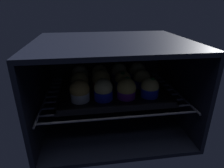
% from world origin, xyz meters
% --- Properties ---
extents(oven_cavity, '(0.59, 0.47, 0.37)m').
position_xyz_m(oven_cavity, '(0.00, 0.26, 0.17)').
color(oven_cavity, black).
rests_on(oven_cavity, ground).
extents(oven_rack, '(0.55, 0.42, 0.01)m').
position_xyz_m(oven_rack, '(0.00, 0.22, 0.14)').
color(oven_rack, '#444756').
rests_on(oven_rack, oven_cavity).
extents(baking_tray, '(0.43, 0.34, 0.02)m').
position_xyz_m(baking_tray, '(0.00, 0.23, 0.15)').
color(baking_tray, black).
rests_on(baking_tray, oven_rack).
extents(muffin_row0_col0, '(0.07, 0.07, 0.08)m').
position_xyz_m(muffin_row0_col0, '(-0.13, 0.14, 0.19)').
color(muffin_row0_col0, silver).
rests_on(muffin_row0_col0, baking_tray).
extents(muffin_row0_col1, '(0.07, 0.07, 0.08)m').
position_xyz_m(muffin_row0_col1, '(-0.05, 0.14, 0.19)').
color(muffin_row0_col1, '#1928B7').
rests_on(muffin_row0_col1, baking_tray).
extents(muffin_row0_col2, '(0.07, 0.07, 0.08)m').
position_xyz_m(muffin_row0_col2, '(0.04, 0.14, 0.19)').
color(muffin_row0_col2, '#7A238C').
rests_on(muffin_row0_col2, baking_tray).
extents(muffin_row0_col3, '(0.07, 0.07, 0.08)m').
position_xyz_m(muffin_row0_col3, '(0.13, 0.14, 0.19)').
color(muffin_row0_col3, '#1928B7').
rests_on(muffin_row0_col3, baking_tray).
extents(muffin_row1_col0, '(0.07, 0.07, 0.08)m').
position_xyz_m(muffin_row1_col0, '(-0.13, 0.23, 0.19)').
color(muffin_row1_col0, '#0C8C84').
rests_on(muffin_row1_col0, baking_tray).
extents(muffin_row1_col1, '(0.07, 0.07, 0.09)m').
position_xyz_m(muffin_row1_col1, '(-0.04, 0.23, 0.19)').
color(muffin_row1_col1, red).
rests_on(muffin_row1_col1, baking_tray).
extents(muffin_row1_col2, '(0.07, 0.07, 0.08)m').
position_xyz_m(muffin_row1_col2, '(0.05, 0.23, 0.19)').
color(muffin_row1_col2, '#1928B7').
rests_on(muffin_row1_col2, baking_tray).
extents(muffin_row1_col3, '(0.07, 0.07, 0.08)m').
position_xyz_m(muffin_row1_col3, '(0.13, 0.23, 0.19)').
color(muffin_row1_col3, '#1928B7').
rests_on(muffin_row1_col3, baking_tray).
extents(muffin_row2_col0, '(0.07, 0.07, 0.08)m').
position_xyz_m(muffin_row2_col0, '(-0.13, 0.32, 0.19)').
color(muffin_row2_col0, '#1928B7').
rests_on(muffin_row2_col0, baking_tray).
extents(muffin_row2_col1, '(0.07, 0.07, 0.08)m').
position_xyz_m(muffin_row2_col1, '(-0.04, 0.31, 0.19)').
color(muffin_row2_col1, '#1928B7').
rests_on(muffin_row2_col1, baking_tray).
extents(muffin_row2_col2, '(0.07, 0.07, 0.09)m').
position_xyz_m(muffin_row2_col2, '(0.04, 0.31, 0.19)').
color(muffin_row2_col2, '#7A238C').
rests_on(muffin_row2_col2, baking_tray).
extents(muffin_row2_col3, '(0.07, 0.07, 0.08)m').
position_xyz_m(muffin_row2_col3, '(0.13, 0.31, 0.19)').
color(muffin_row2_col3, '#1928B7').
rests_on(muffin_row2_col3, baking_tray).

